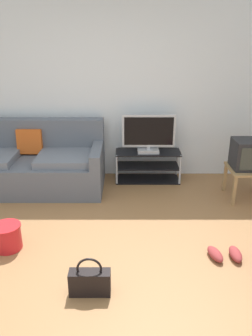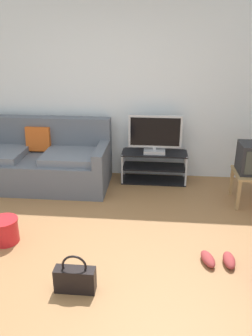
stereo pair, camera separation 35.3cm
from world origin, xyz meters
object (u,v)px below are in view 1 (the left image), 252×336
(couch, at_px, (29,165))
(handbag, at_px, (89,281))
(side_table, at_px, (246,173))
(cleaning_bucket, at_px, (6,236))
(tv_stand, at_px, (146,166))
(flat_tv, at_px, (147,134))
(sneakers_pair, at_px, (224,254))
(crt_tv, at_px, (248,154))

(couch, relative_size, handbag, 5.73)
(handbag, bearing_deg, side_table, 43.60)
(cleaning_bucket, bearing_deg, tv_stand, 48.55)
(flat_tv, bearing_deg, tv_stand, 90.00)
(tv_stand, bearing_deg, sneakers_pair, -70.93)
(tv_stand, bearing_deg, handbag, -104.72)
(crt_tv, bearing_deg, side_table, -90.00)
(couch, relative_size, side_table, 4.19)
(flat_tv, height_order, handbag, flat_tv)
(handbag, relative_size, sneakers_pair, 1.06)
(couch, distance_m, cleaning_bucket, 1.55)
(flat_tv, relative_size, crt_tv, 1.78)
(flat_tv, xyz_separation_m, sneakers_pair, (0.67, -1.92, -0.69))
(cleaning_bucket, bearing_deg, couch, 95.59)
(flat_tv, distance_m, cleaning_bucket, 2.42)
(tv_stand, distance_m, flat_tv, 0.51)
(handbag, relative_size, cleaning_bucket, 1.23)
(tv_stand, distance_m, sneakers_pair, 2.06)
(flat_tv, distance_m, sneakers_pair, 2.15)
(handbag, bearing_deg, sneakers_pair, 20.80)
(tv_stand, bearing_deg, cleaning_bucket, -131.45)
(cleaning_bucket, height_order, sneakers_pair, cleaning_bucket)
(handbag, height_order, cleaning_bucket, handbag)
(tv_stand, distance_m, cleaning_bucket, 2.37)
(flat_tv, relative_size, side_table, 1.53)
(cleaning_bucket, bearing_deg, flat_tv, 48.19)
(flat_tv, relative_size, cleaning_bucket, 2.57)
(cleaning_bucket, bearing_deg, sneakers_pair, -4.26)
(crt_tv, height_order, cleaning_bucket, crt_tv)
(tv_stand, height_order, crt_tv, crt_tv)
(flat_tv, height_order, crt_tv, flat_tv)
(flat_tv, bearing_deg, crt_tv, -23.06)
(side_table, relative_size, sneakers_pair, 1.44)
(tv_stand, xyz_separation_m, sneakers_pair, (0.67, -1.94, -0.18))
(crt_tv, relative_size, sneakers_pair, 1.25)
(crt_tv, bearing_deg, flat_tv, 156.94)
(flat_tv, bearing_deg, side_table, -23.66)
(couch, relative_size, cleaning_bucket, 7.02)
(side_table, bearing_deg, tv_stand, 155.51)
(flat_tv, height_order, sneakers_pair, flat_tv)
(crt_tv, xyz_separation_m, sneakers_pair, (-0.63, -1.37, -0.58))
(flat_tv, bearing_deg, couch, -172.80)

